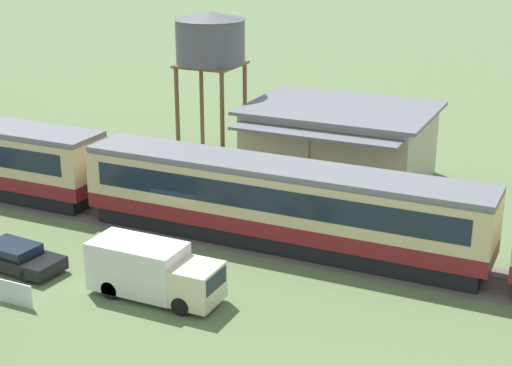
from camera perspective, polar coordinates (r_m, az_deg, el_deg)
ground_plane at (r=40.71m, az=-5.30°, el=-3.51°), size 600.00×600.00×0.00m
passenger_train at (r=38.05m, az=2.10°, el=-1.37°), size 63.62×3.21×4.15m
railway_track at (r=36.96m, az=12.58°, el=-6.37°), size 115.54×3.60×0.04m
station_building at (r=47.96m, az=6.10°, el=2.93°), size 11.08×9.34×4.54m
water_tower at (r=51.27m, az=-3.35°, el=10.34°), size 4.70×4.70×9.59m
parked_car_black at (r=37.98m, az=-17.13°, el=-5.13°), size 4.91×2.24×1.18m
delivery_truck_cream at (r=33.77m, az=-7.55°, el=-6.34°), size 5.82×2.11×2.37m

